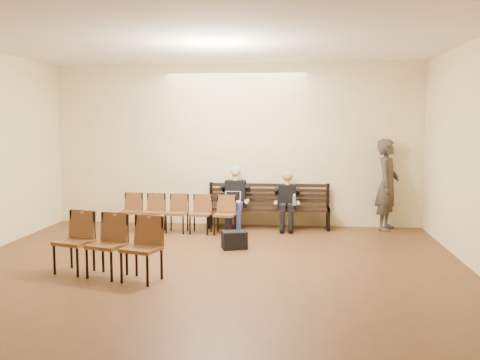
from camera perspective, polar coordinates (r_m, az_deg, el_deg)
The scene contains 11 objects.
ground at distance 7.07m, azimuth -5.16°, elevation -12.27°, with size 10.00×10.00×0.00m, color brown.
room_walls at distance 7.49m, azimuth -4.16°, elevation 8.46°, with size 8.02×10.01×3.51m.
bench at distance 11.42m, azimuth 3.03°, elevation -4.03°, with size 2.60×0.90×0.45m, color black.
seated_man at distance 11.29m, azimuth -0.53°, elevation -1.96°, with size 0.54×0.75×1.30m, color black, non-canonical shape.
seated_woman at distance 11.24m, azimuth 5.03°, elevation -2.59°, with size 0.46×0.64×1.08m, color black, non-canonical shape.
laptop at distance 11.13m, azimuth -0.83°, elevation -2.50°, with size 0.32×0.26×0.24m, color silver.
water_bottle at distance 10.94m, azimuth 5.81°, elevation -2.69°, with size 0.07×0.07×0.23m, color silver.
bag at distance 9.56m, azimuth -0.61°, elevation -6.41°, with size 0.43×0.29×0.32m, color black.
passerby at distance 11.54m, azimuth 15.46°, elevation 0.23°, with size 0.80×0.53×2.19m, color #3A342F.
chair_row_front at distance 11.00m, azimuth -6.75°, elevation -3.56°, with size 2.41×0.43×0.79m, color brown.
chair_row_back at distance 8.01m, azimuth -14.04°, elevation -6.80°, with size 1.66×0.50×0.92m, color brown.
Camera 1 is at (1.32, -6.58, 2.21)m, focal length 40.00 mm.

